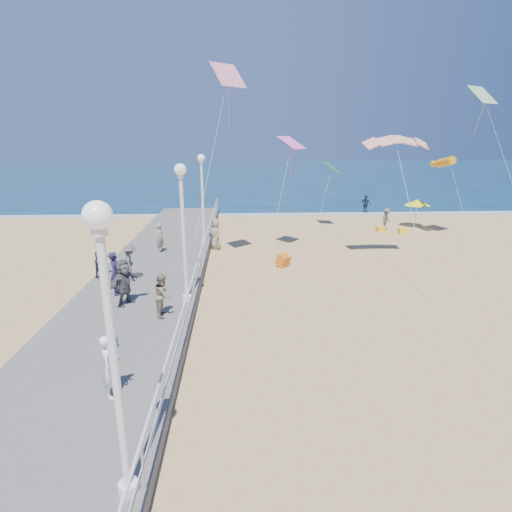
{
  "coord_description": "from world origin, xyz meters",
  "views": [
    {
      "loc": [
        -3.31,
        -14.86,
        6.58
      ],
      "look_at": [
        -2.5,
        2.0,
        1.6
      ],
      "focal_mm": 28.0,
      "sensor_mm": 36.0,
      "label": 1
    }
  ],
  "objects_px": {
    "lamp_post_far": "(202,190)",
    "toddler_held": "(117,349)",
    "spectator_0": "(116,273)",
    "woman_holding_toddler": "(110,366)",
    "spectator_5": "(124,282)",
    "spectator_2": "(130,263)",
    "spectator_1": "(163,295)",
    "beach_chair_right": "(380,229)",
    "spectator_7": "(102,260)",
    "beach_umbrella": "(417,202)",
    "box_kite": "(283,261)",
    "beach_chair_left": "(403,231)",
    "beach_walker_c": "(216,234)",
    "spectator_6": "(160,238)",
    "beach_walker_a": "(386,219)",
    "lamp_post_mid": "(183,219)",
    "lamp_post_near": "(110,329)",
    "beach_walker_b": "(366,204)"
  },
  "relations": [
    {
      "from": "beach_walker_c",
      "to": "beach_chair_right",
      "type": "distance_m",
      "value": 12.59
    },
    {
      "from": "spectator_7",
      "to": "spectator_0",
      "type": "bearing_deg",
      "value": -121.91
    },
    {
      "from": "lamp_post_mid",
      "to": "beach_umbrella",
      "type": "bearing_deg",
      "value": 43.12
    },
    {
      "from": "spectator_0",
      "to": "box_kite",
      "type": "xyz_separation_m",
      "value": [
        7.4,
        4.55,
        -1.0
      ]
    },
    {
      "from": "spectator_2",
      "to": "beach_chair_right",
      "type": "relative_size",
      "value": 2.96
    },
    {
      "from": "spectator_1",
      "to": "spectator_7",
      "type": "height_order",
      "value": "spectator_7"
    },
    {
      "from": "beach_walker_a",
      "to": "beach_umbrella",
      "type": "distance_m",
      "value": 2.96
    },
    {
      "from": "lamp_post_far",
      "to": "spectator_7",
      "type": "relative_size",
      "value": 3.33
    },
    {
      "from": "woman_holding_toddler",
      "to": "beach_chair_right",
      "type": "bearing_deg",
      "value": -32.52
    },
    {
      "from": "spectator_7",
      "to": "box_kite",
      "type": "height_order",
      "value": "spectator_7"
    },
    {
      "from": "spectator_6",
      "to": "beach_umbrella",
      "type": "xyz_separation_m",
      "value": [
        18.04,
        7.69,
        0.69
      ]
    },
    {
      "from": "lamp_post_far",
      "to": "toddler_held",
      "type": "distance_m",
      "value": 15.11
    },
    {
      "from": "lamp_post_near",
      "to": "beach_walker_b",
      "type": "xyz_separation_m",
      "value": [
        13.85,
        29.99,
        -2.84
      ]
    },
    {
      "from": "beach_walker_c",
      "to": "toddler_held",
      "type": "bearing_deg",
      "value": -27.94
    },
    {
      "from": "lamp_post_far",
      "to": "beach_walker_c",
      "type": "xyz_separation_m",
      "value": [
        0.71,
        0.08,
        -2.71
      ]
    },
    {
      "from": "woman_holding_toddler",
      "to": "spectator_5",
      "type": "height_order",
      "value": "spectator_5"
    },
    {
      "from": "spectator_1",
      "to": "beach_chair_right",
      "type": "distance_m",
      "value": 19.76
    },
    {
      "from": "box_kite",
      "to": "beach_chair_left",
      "type": "relative_size",
      "value": 1.09
    },
    {
      "from": "beach_walker_b",
      "to": "box_kite",
      "type": "distance_m",
      "value": 18.28
    },
    {
      "from": "lamp_post_mid",
      "to": "toddler_held",
      "type": "height_order",
      "value": "lamp_post_mid"
    },
    {
      "from": "woman_holding_toddler",
      "to": "spectator_7",
      "type": "xyz_separation_m",
      "value": [
        -3.13,
        9.16,
        -0.02
      ]
    },
    {
      "from": "lamp_post_mid",
      "to": "lamp_post_far",
      "type": "relative_size",
      "value": 1.0
    },
    {
      "from": "beach_walker_a",
      "to": "toddler_held",
      "type": "bearing_deg",
      "value": -172.55
    },
    {
      "from": "spectator_1",
      "to": "box_kite",
      "type": "relative_size",
      "value": 2.6
    },
    {
      "from": "beach_umbrella",
      "to": "beach_chair_left",
      "type": "xyz_separation_m",
      "value": [
        -1.87,
        -2.21,
        -1.71
      ]
    },
    {
      "from": "toddler_held",
      "to": "spectator_0",
      "type": "xyz_separation_m",
      "value": [
        -1.97,
        6.71,
        -0.3
      ]
    },
    {
      "from": "box_kite",
      "to": "beach_chair_right",
      "type": "bearing_deg",
      "value": 4.56
    },
    {
      "from": "lamp_post_far",
      "to": "spectator_2",
      "type": "relative_size",
      "value": 3.27
    },
    {
      "from": "box_kite",
      "to": "beach_chair_right",
      "type": "xyz_separation_m",
      "value": [
        8.09,
        7.98,
        -0.1
      ]
    },
    {
      "from": "spectator_2",
      "to": "beach_walker_c",
      "type": "distance_m",
      "value": 7.42
    },
    {
      "from": "spectator_0",
      "to": "lamp_post_mid",
      "type": "bearing_deg",
      "value": -110.36
    },
    {
      "from": "lamp_post_near",
      "to": "woman_holding_toddler",
      "type": "distance_m",
      "value": 3.97
    },
    {
      "from": "spectator_6",
      "to": "beach_chair_left",
      "type": "height_order",
      "value": "spectator_6"
    },
    {
      "from": "beach_umbrella",
      "to": "beach_chair_right",
      "type": "relative_size",
      "value": 3.89
    },
    {
      "from": "spectator_1",
      "to": "toddler_held",
      "type": "bearing_deg",
      "value": 177.66
    },
    {
      "from": "beach_walker_a",
      "to": "beach_chair_right",
      "type": "bearing_deg",
      "value": 178.6
    },
    {
      "from": "toddler_held",
      "to": "beach_umbrella",
      "type": "bearing_deg",
      "value": -36.3
    },
    {
      "from": "spectator_5",
      "to": "beach_chair_left",
      "type": "height_order",
      "value": "spectator_5"
    },
    {
      "from": "lamp_post_near",
      "to": "spectator_0",
      "type": "xyz_separation_m",
      "value": [
        -2.94,
        9.78,
        -2.36
      ]
    },
    {
      "from": "spectator_7",
      "to": "beach_umbrella",
      "type": "relative_size",
      "value": 0.75
    },
    {
      "from": "toddler_held",
      "to": "beach_umbrella",
      "type": "distance_m",
      "value": 26.61
    },
    {
      "from": "beach_chair_right",
      "to": "beach_walker_a",
      "type": "bearing_deg",
      "value": 45.74
    },
    {
      "from": "box_kite",
      "to": "beach_chair_left",
      "type": "xyz_separation_m",
      "value": [
        9.44,
        7.22,
        -0.1
      ]
    },
    {
      "from": "lamp_post_far",
      "to": "spectator_5",
      "type": "relative_size",
      "value": 2.95
    },
    {
      "from": "woman_holding_toddler",
      "to": "toddler_held",
      "type": "xyz_separation_m",
      "value": [
        0.15,
        0.15,
        0.38
      ]
    },
    {
      "from": "lamp_post_near",
      "to": "toddler_held",
      "type": "distance_m",
      "value": 3.82
    },
    {
      "from": "spectator_5",
      "to": "lamp_post_near",
      "type": "bearing_deg",
      "value": -134.82
    },
    {
      "from": "lamp_post_far",
      "to": "spectator_7",
      "type": "xyz_separation_m",
      "value": [
        -4.25,
        -5.92,
        -2.46
      ]
    },
    {
      "from": "spectator_7",
      "to": "lamp_post_far",
      "type": "bearing_deg",
      "value": -7.2
    },
    {
      "from": "spectator_1",
      "to": "beach_walker_a",
      "type": "distance_m",
      "value": 20.59
    }
  ]
}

